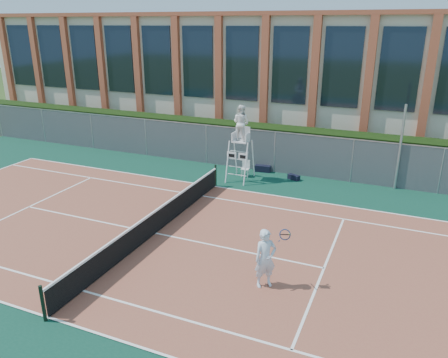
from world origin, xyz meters
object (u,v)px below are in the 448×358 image
at_px(umpire_chair, 241,125).
at_px(tennis_player, 265,258).
at_px(plastic_chair, 246,167).
at_px(steel_pole, 400,148).

distance_m(umpire_chair, tennis_player, 9.87).
distance_m(plastic_chair, tennis_player, 10.16).
xyz_separation_m(plastic_chair, tennis_player, (4.09, -9.29, 0.46)).
bearing_deg(plastic_chair, steel_pole, 8.68).
height_order(umpire_chair, tennis_player, umpire_chair).
bearing_deg(tennis_player, umpire_chair, 115.45).
xyz_separation_m(steel_pole, plastic_chair, (-7.29, -1.11, -1.54)).
relative_size(steel_pole, plastic_chair, 4.83).
bearing_deg(plastic_chair, umpire_chair, -97.98).
bearing_deg(tennis_player, plastic_chair, 113.77).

